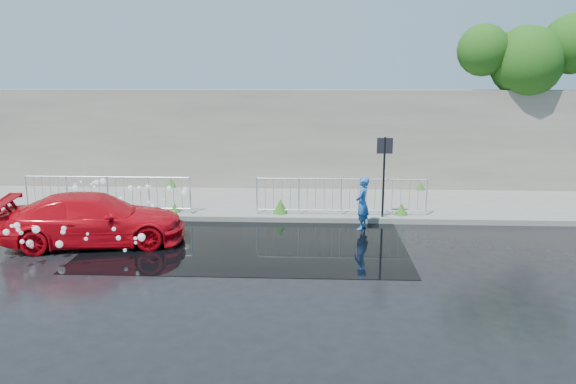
# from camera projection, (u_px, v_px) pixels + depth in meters

# --- Properties ---
(ground) EXTENTS (90.00, 90.00, 0.00)m
(ground) POSITION_uv_depth(u_px,v_px,m) (223.00, 255.00, 13.58)
(ground) COLOR black
(ground) RESTS_ON ground
(pavement) EXTENTS (30.00, 4.00, 0.15)m
(pavement) POSITION_uv_depth(u_px,v_px,m) (247.00, 203.00, 18.44)
(pavement) COLOR slate
(pavement) RESTS_ON ground
(curb) EXTENTS (30.00, 0.25, 0.16)m
(curb) POSITION_uv_depth(u_px,v_px,m) (239.00, 219.00, 16.49)
(curb) COLOR slate
(curb) RESTS_ON ground
(retaining_wall) EXTENTS (30.00, 0.60, 3.50)m
(retaining_wall) POSITION_uv_depth(u_px,v_px,m) (253.00, 139.00, 20.19)
(retaining_wall) COLOR #6C665B
(retaining_wall) RESTS_ON pavement
(puddle) EXTENTS (8.00, 5.00, 0.01)m
(puddle) POSITION_uv_depth(u_px,v_px,m) (248.00, 242.00, 14.54)
(puddle) COLOR black
(puddle) RESTS_ON ground
(sign_post) EXTENTS (0.45, 0.06, 2.50)m
(sign_post) POSITION_uv_depth(u_px,v_px,m) (384.00, 164.00, 16.04)
(sign_post) COLOR black
(sign_post) RESTS_ON ground
(tree) EXTENTS (4.92, 2.49, 6.23)m
(tree) POSITION_uv_depth(u_px,v_px,m) (531.00, 56.00, 19.33)
(tree) COLOR #332114
(tree) RESTS_ON ground
(railing_left) EXTENTS (5.05, 0.05, 1.10)m
(railing_left) POSITION_uv_depth(u_px,v_px,m) (108.00, 193.00, 16.86)
(railing_left) COLOR silver
(railing_left) RESTS_ON pavement
(railing_right) EXTENTS (5.05, 0.05, 1.10)m
(railing_right) POSITION_uv_depth(u_px,v_px,m) (341.00, 195.00, 16.56)
(railing_right) COLOR silver
(railing_right) RESTS_ON pavement
(weeds) EXTENTS (12.17, 3.93, 0.44)m
(weeds) POSITION_uv_depth(u_px,v_px,m) (240.00, 199.00, 17.79)
(weeds) COLOR #1B5215
(weeds) RESTS_ON pavement
(water_spray) EXTENTS (3.68, 5.57, 1.01)m
(water_spray) POSITION_uv_depth(u_px,v_px,m) (104.00, 209.00, 15.12)
(water_spray) COLOR white
(water_spray) RESTS_ON ground
(red_car) EXTENTS (4.74, 2.59, 1.30)m
(red_car) POSITION_uv_depth(u_px,v_px,m) (95.00, 219.00, 14.27)
(red_car) COLOR red
(red_car) RESTS_ON ground
(person) EXTENTS (0.52, 0.63, 1.49)m
(person) POSITION_uv_depth(u_px,v_px,m) (362.00, 203.00, 15.56)
(person) COLOR blue
(person) RESTS_ON ground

